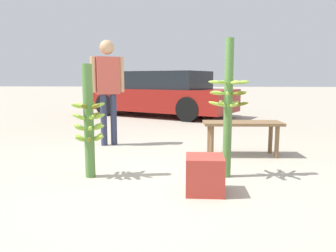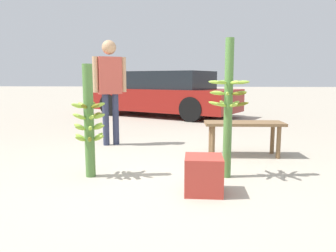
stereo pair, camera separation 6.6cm
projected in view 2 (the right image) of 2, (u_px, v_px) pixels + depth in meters
ground_plane at (151, 184)px, 3.50m from camera, size 80.00×80.00×0.00m
banana_stalk_left at (89, 121)px, 3.68m from camera, size 0.38×0.38×1.28m
banana_stalk_center at (228, 105)px, 3.63m from camera, size 0.45×0.45×1.55m
vendor_person at (110, 82)px, 5.41m from camera, size 0.54×0.33×1.73m
market_bench at (244, 128)px, 4.71m from camera, size 1.14×0.48×0.50m
parked_car at (164, 94)px, 9.74m from camera, size 4.77×3.56×1.32m
produce_crate at (204, 175)px, 3.21m from camera, size 0.37×0.37×0.37m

